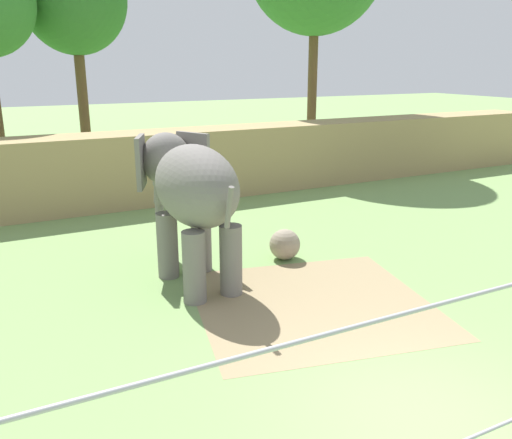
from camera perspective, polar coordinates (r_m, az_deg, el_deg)
The scene contains 6 objects.
ground_plane at distance 8.10m, azimuth 17.37°, elevation -19.51°, with size 120.00×120.00×0.00m, color #759956.
dirt_patch at distance 10.94m, azimuth 6.08°, elevation -8.85°, with size 4.57×4.40×0.01m, color #937F5B.
embankment_wall at distance 18.72m, azimuth -11.58°, elevation 5.45°, with size 36.00×1.80×2.40m, color tan.
elephant at distance 11.46m, azimuth -7.04°, elevation 3.21°, with size 1.77×4.20×3.11m.
enrichment_ball at distance 13.10m, azimuth 3.09°, elevation -2.66°, with size 0.76×0.76×0.76m, color gray.
tree_far_left at distance 25.06m, azimuth -18.82°, elevation 21.29°, with size 4.33×4.33×9.47m.
Camera 1 is at (-4.86, -4.51, 4.65)m, focal length 37.55 mm.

